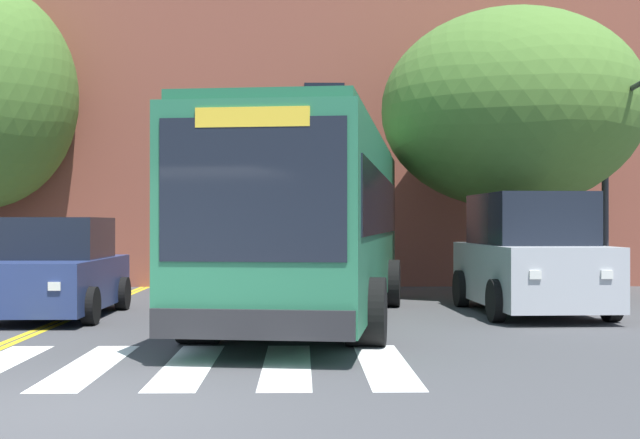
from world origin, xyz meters
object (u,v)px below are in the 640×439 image
at_px(city_bus, 313,218).
at_px(car_navy_near_lane, 59,272).
at_px(street_tree_curbside_large, 511,109).
at_px(traffic_light_near_corner, 627,146).
at_px(car_silver_far_lane, 530,257).
at_px(car_grey_behind_bus, 305,253).

bearing_deg(city_bus, car_navy_near_lane, 174.13).
height_order(city_bus, street_tree_curbside_large, street_tree_curbside_large).
xyz_separation_m(traffic_light_near_corner, street_tree_curbside_large, (-2.00, 2.11, 1.06)).
xyz_separation_m(car_silver_far_lane, traffic_light_near_corner, (2.57, 1.85, 2.30)).
relative_size(car_silver_far_lane, traffic_light_near_corner, 0.98).
height_order(traffic_light_near_corner, street_tree_curbside_large, street_tree_curbside_large).
height_order(car_silver_far_lane, car_grey_behind_bus, car_silver_far_lane).
relative_size(city_bus, car_silver_far_lane, 2.40).
relative_size(car_navy_near_lane, street_tree_curbside_large, 0.50).
distance_m(car_navy_near_lane, car_silver_far_lane, 8.93).
xyz_separation_m(car_silver_far_lane, street_tree_curbside_large, (0.57, 3.96, 3.35)).
relative_size(car_silver_far_lane, car_grey_behind_bus, 0.97).
height_order(city_bus, car_grey_behind_bus, city_bus).
distance_m(city_bus, car_navy_near_lane, 4.86).
bearing_deg(street_tree_curbside_large, car_silver_far_lane, -98.17).
xyz_separation_m(city_bus, traffic_light_near_corner, (6.76, 2.75, 1.55)).
bearing_deg(car_navy_near_lane, street_tree_curbside_large, 24.72).
xyz_separation_m(car_grey_behind_bus, street_tree_curbside_large, (4.85, -6.08, 3.61)).
bearing_deg(car_grey_behind_bus, traffic_light_near_corner, -50.07).
bearing_deg(traffic_light_near_corner, car_silver_far_lane, -144.18).
distance_m(car_navy_near_lane, street_tree_curbside_large, 11.05).
relative_size(city_bus, street_tree_curbside_large, 1.33).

